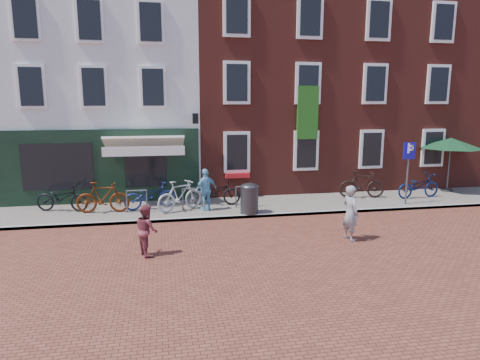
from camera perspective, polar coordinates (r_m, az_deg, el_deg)
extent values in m
plane|color=brown|center=(14.88, -0.30, -5.26)|extent=(80.00, 80.00, 0.00)
cube|color=slate|center=(16.48, 2.19, -3.52)|extent=(24.00, 3.00, 0.10)
cube|color=silver|center=(21.23, -17.56, 11.29)|extent=(8.00, 8.00, 9.00)
cube|color=maroon|center=(21.59, 1.64, 13.07)|extent=(6.00, 8.00, 10.00)
cube|color=maroon|center=(23.59, 16.38, 12.45)|extent=(6.00, 8.00, 10.00)
cube|color=maroon|center=(27.12, 28.88, 10.22)|extent=(7.00, 8.00, 9.00)
cylinder|color=#343436|center=(15.11, 1.28, -2.75)|extent=(0.64, 0.64, 0.96)
ellipsoid|color=#343436|center=(14.99, 1.29, -0.70)|extent=(0.64, 0.64, 0.29)
cylinder|color=#4C4C4F|center=(17.61, 21.71, 0.79)|extent=(0.07, 0.07, 2.39)
cube|color=#141093|center=(17.47, 21.94, 3.70)|extent=(0.50, 0.04, 0.65)
cylinder|color=#4C4C4F|center=(21.08, 26.17, -1.24)|extent=(0.50, 0.50, 0.08)
cylinder|color=#4C4C4F|center=(20.90, 26.41, 1.69)|extent=(0.06, 0.06, 2.26)
cone|color=#143E20|center=(20.78, 26.67, 4.77)|extent=(2.69, 2.69, 0.45)
imported|color=gray|center=(12.87, 14.72, -4.33)|extent=(0.52, 0.68, 1.66)
imported|color=brown|center=(11.58, -12.51, -6.60)|extent=(0.73, 0.81, 1.38)
imported|color=#70B6D5|center=(15.52, -4.62, -1.30)|extent=(0.98, 0.77, 1.55)
imported|color=black|center=(16.69, -22.95, -2.21)|extent=(2.05, 1.15, 1.02)
imported|color=#501C06|center=(15.96, -18.07, -2.23)|extent=(1.91, 0.64, 1.13)
imported|color=navy|center=(16.09, -12.10, -2.05)|extent=(2.05, 1.17, 1.02)
imported|color=#B1B0B3|center=(15.60, -8.11, -2.10)|extent=(1.90, 1.38, 1.13)
imported|color=black|center=(16.36, -3.39, -1.62)|extent=(2.03, 1.03, 1.02)
imported|color=black|center=(18.23, 16.17, -0.58)|extent=(1.95, 0.85, 1.13)
imported|color=#081946|center=(19.01, 22.99, -0.73)|extent=(2.00, 0.88, 1.02)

